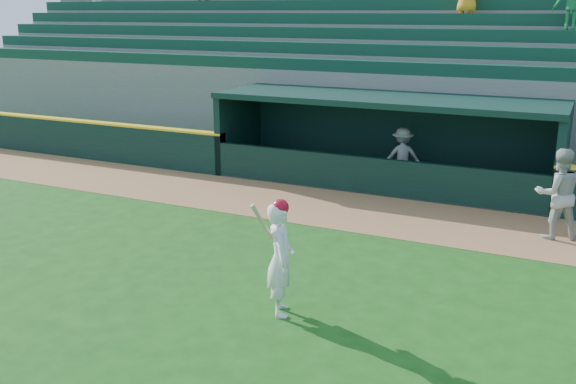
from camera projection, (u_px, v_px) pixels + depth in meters
name	position (u px, v px, depth m)	size (l,w,h in m)	color
ground	(249.00, 284.00, 11.44)	(120.00, 120.00, 0.00)	#174711
warning_track	(346.00, 210.00, 15.68)	(40.00, 3.00, 0.01)	#906039
field_wall_left	(30.00, 134.00, 22.07)	(15.50, 0.30, 1.20)	black
wall_stripe_left	(28.00, 116.00, 21.90)	(15.50, 0.32, 0.06)	yellow
dugout_player_front	(558.00, 194.00, 13.52)	(0.95, 0.74, 1.96)	#A3A39E
dugout_player_inside	(402.00, 156.00, 17.77)	(1.04, 0.60, 1.61)	#ACACA7
dugout	(387.00, 134.00, 18.01)	(9.40, 2.80, 2.46)	slate
stands	(429.00, 82.00, 21.68)	(34.50, 6.25, 6.70)	slate
batter_at_plate	(280.00, 257.00, 10.11)	(0.71, 0.87, 1.92)	white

